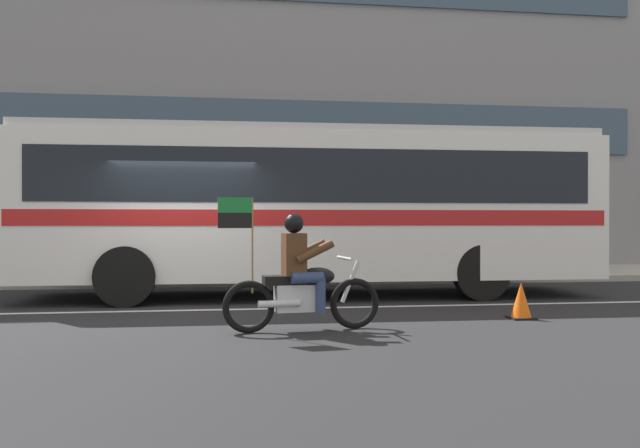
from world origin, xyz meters
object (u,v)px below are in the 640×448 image
Objects in this scene: transit_bus at (312,200)px; fire_hydrant at (118,262)px; traffic_cone at (521,302)px; motorcycle_with_rider at (301,281)px.

transit_bus is 5.34m from fire_hydrant.
transit_bus is 4.68m from traffic_cone.
fire_hydrant is 1.36× the size of traffic_cone.
traffic_cone is at bearing -43.37° from fire_hydrant.
motorcycle_with_rider reaches higher than fire_hydrant.
motorcycle_with_rider is 7.93m from fire_hydrant.
motorcycle_with_rider is 2.92× the size of fire_hydrant.
motorcycle_with_rider is 3.48m from traffic_cone.
transit_bus is at bearing -36.23° from fire_hydrant.
traffic_cone is at bearing 10.43° from motorcycle_with_rider.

